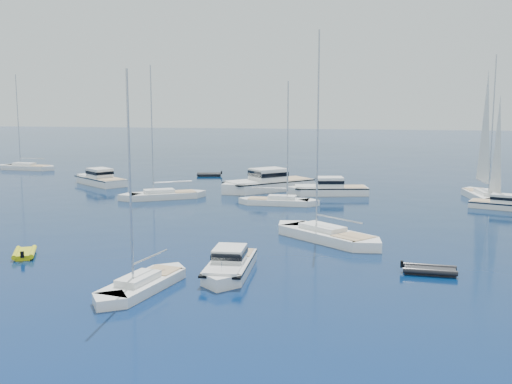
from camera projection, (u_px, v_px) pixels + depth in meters
ground at (197, 265)px, 42.90m from camera, size 400.00×400.00×0.00m
motor_cruiser_near at (229, 274)px, 40.77m from camera, size 3.02×8.77×2.27m
motor_cruiser_centre at (328, 195)px, 74.66m from camera, size 10.92×5.26×2.75m
motor_cruiser_far_r at (504, 209)px, 64.88m from camera, size 8.01×4.75×2.01m
motor_cruiser_far_l at (99, 184)px, 83.71m from camera, size 10.48×9.23×2.82m
motor_cruiser_distant at (266, 190)px, 78.04m from camera, size 12.83×12.35×3.58m
sailboat_fore at (142, 290)px, 37.38m from camera, size 4.32×9.62×13.71m
sailboat_mid_r at (327, 240)px, 50.55m from camera, size 11.20×10.10×17.64m
sailboat_mid_l at (163, 199)px, 71.71m from camera, size 10.79×7.78×15.89m
sailboat_centre at (279, 204)px, 67.63m from camera, size 9.47×2.49×13.91m
sailboat_sails_r at (485, 200)px, 70.75m from camera, size 4.77×11.88×16.98m
sailboat_far_l at (27, 170)px, 101.09m from camera, size 11.11×3.71×16.05m
tender_yellow at (25, 256)px, 45.38m from camera, size 3.04×3.70×0.95m
tender_grey_near at (430, 273)px, 40.87m from camera, size 3.79×2.25×0.95m
tender_grey_far at (209, 176)px, 92.74m from camera, size 4.17×2.90×0.95m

